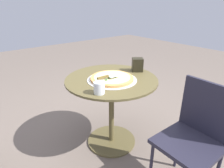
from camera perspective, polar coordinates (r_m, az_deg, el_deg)
name	(u,v)px	position (r m, az deg, el deg)	size (l,w,h in m)	color
ground_plane	(111,141)	(2.09, -0.15, -16.54)	(10.00, 10.00, 0.00)	#6D5F55
patio_table	(111,98)	(1.80, -0.17, -4.19)	(0.83, 0.83, 0.70)	brown
pizza_on_tray	(112,78)	(1.68, -0.01, 1.68)	(0.44, 0.44, 0.04)	silver
pizza_server	(108,76)	(1.63, -1.28, 2.29)	(0.08, 0.21, 0.02)	silver
drinking_cup	(99,88)	(1.42, -3.84, -1.13)	(0.08, 0.08, 0.09)	silver
napkin_dispenser	(137,65)	(1.90, 7.58, 5.70)	(0.10, 0.09, 0.13)	black
patio_chair_near	(196,133)	(1.49, 23.60, -13.21)	(0.40, 0.40, 0.85)	#232231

